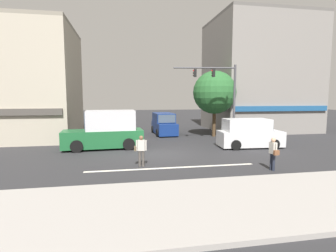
# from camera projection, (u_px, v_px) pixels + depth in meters

# --- Properties ---
(ground_plane) EXTENTS (120.00, 120.00, 0.00)m
(ground_plane) POSITION_uv_depth(u_px,v_px,m) (162.00, 154.00, 17.17)
(ground_plane) COLOR #2B2B2D
(lane_marking_stripe) EXTENTS (9.00, 0.24, 0.01)m
(lane_marking_stripe) POSITION_uv_depth(u_px,v_px,m) (173.00, 168.00, 13.74)
(lane_marking_stripe) COLOR silver
(lane_marking_stripe) RESTS_ON ground
(sidewalk_curb) EXTENTS (40.00, 5.00, 0.16)m
(sidewalk_curb) POSITION_uv_depth(u_px,v_px,m) (202.00, 204.00, 8.85)
(sidewalk_curb) COLOR #9E9993
(sidewalk_curb) RESTS_ON ground
(building_left_block) EXTENTS (11.83, 9.25, 9.94)m
(building_left_block) POSITION_uv_depth(u_px,v_px,m) (5.00, 83.00, 23.04)
(building_left_block) COLOR #B7AD99
(building_left_block) RESTS_ON ground
(building_right_corner) EXTENTS (10.42, 9.32, 12.28)m
(building_right_corner) POSITION_uv_depth(u_px,v_px,m) (258.00, 75.00, 29.50)
(building_right_corner) COLOR gray
(building_right_corner) RESTS_ON ground
(street_tree) EXTENTS (3.99, 3.99, 6.13)m
(street_tree) POSITION_uv_depth(u_px,v_px,m) (215.00, 93.00, 24.31)
(street_tree) COLOR #4C3823
(street_tree) RESTS_ON ground
(utility_pole_near_left) EXTENTS (1.40, 0.22, 7.93)m
(utility_pole_near_left) POSITION_uv_depth(u_px,v_px,m) (48.00, 92.00, 20.24)
(utility_pole_near_left) COLOR brown
(utility_pole_near_left) RESTS_ON ground
(utility_pole_far_right) EXTENTS (1.40, 0.22, 7.94)m
(utility_pole_far_right) POSITION_uv_depth(u_px,v_px,m) (234.00, 93.00, 25.79)
(utility_pole_far_right) COLOR brown
(utility_pole_far_right) RESTS_ON ground
(traffic_light_mast) EXTENTS (4.85, 0.87, 6.20)m
(traffic_light_mast) POSITION_uv_depth(u_px,v_px,m) (222.00, 91.00, 20.46)
(traffic_light_mast) COLOR #47474C
(traffic_light_mast) RESTS_ON ground
(box_truck_approaching_near) EXTENTS (5.71, 2.50, 2.75)m
(box_truck_approaching_near) POSITION_uv_depth(u_px,v_px,m) (106.00, 131.00, 18.82)
(box_truck_approaching_near) COLOR #1E6033
(box_truck_approaching_near) RESTS_ON ground
(van_crossing_rightbound) EXTENTS (4.71, 2.27, 2.11)m
(van_crossing_rightbound) POSITION_uv_depth(u_px,v_px,m) (249.00, 134.00, 19.27)
(van_crossing_rightbound) COLOR silver
(van_crossing_rightbound) RESTS_ON ground
(van_parked_curbside) EXTENTS (2.16, 4.66, 2.11)m
(van_parked_curbside) POSITION_uv_depth(u_px,v_px,m) (164.00, 124.00, 26.18)
(van_parked_curbside) COLOR navy
(van_parked_curbside) RESTS_ON ground
(pedestrian_foreground_with_bag) EXTENTS (0.29, 0.68, 1.67)m
(pedestrian_foreground_with_bag) POSITION_uv_depth(u_px,v_px,m) (273.00, 152.00, 13.14)
(pedestrian_foreground_with_bag) COLOR #232838
(pedestrian_foreground_with_bag) RESTS_ON ground
(pedestrian_mid_crossing) EXTENTS (0.67, 0.35, 1.67)m
(pedestrian_mid_crossing) POSITION_uv_depth(u_px,v_px,m) (141.00, 149.00, 13.90)
(pedestrian_mid_crossing) COLOR #4C4742
(pedestrian_mid_crossing) RESTS_ON ground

